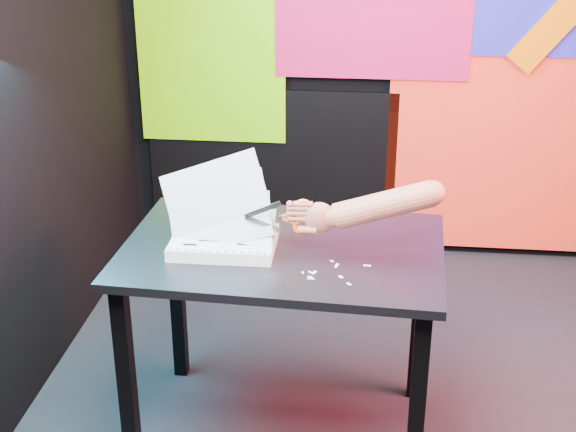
# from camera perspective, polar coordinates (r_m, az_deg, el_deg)

# --- Properties ---
(room) EXTENTS (3.01, 3.01, 2.71)m
(room) POSITION_cam_1_polar(r_m,az_deg,el_deg) (2.55, 11.52, 10.46)
(room) COLOR black
(room) RESTS_ON ground
(backdrop) EXTENTS (2.88, 0.05, 2.08)m
(backdrop) POSITION_cam_1_polar(r_m,az_deg,el_deg) (4.07, 10.33, 9.61)
(backdrop) COLOR red
(backdrop) RESTS_ON ground
(work_table) EXTENTS (1.10, 0.76, 0.75)m
(work_table) POSITION_cam_1_polar(r_m,az_deg,el_deg) (2.72, -0.38, -4.19)
(work_table) COLOR black
(work_table) RESTS_ON ground
(printout_stack) EXTENTS (0.40, 0.26, 0.33)m
(printout_stack) POSITION_cam_1_polar(r_m,az_deg,el_deg) (2.65, -4.62, -1.66)
(printout_stack) COLOR white
(printout_stack) RESTS_ON work_table
(scissors) EXTENTS (0.22, 0.02, 0.13)m
(scissors) POSITION_cam_1_polar(r_m,az_deg,el_deg) (2.58, 0.72, -0.11)
(scissors) COLOR #B0B3BA
(scissors) RESTS_ON printout_stack
(hand_forearm) EXTENTS (0.49, 0.11, 0.19)m
(hand_forearm) POSITION_cam_1_polar(r_m,az_deg,el_deg) (2.57, 6.04, 0.64)
(hand_forearm) COLOR #AA583A
(hand_forearm) RESTS_ON work_table
(paper_clippings) EXTENTS (0.21, 0.16, 0.00)m
(paper_clippings) POSITION_cam_1_polar(r_m,az_deg,el_deg) (2.51, 3.16, -3.98)
(paper_clippings) COLOR white
(paper_clippings) RESTS_ON work_table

